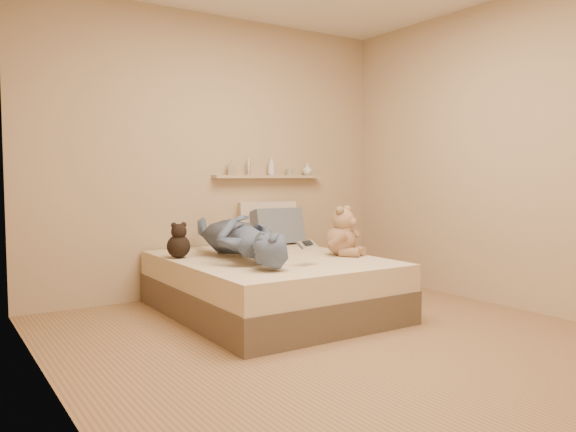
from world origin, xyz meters
TOP-DOWN VIEW (x-y plane):
  - room at (0.00, 0.00)m, footprint 3.80×3.80m
  - bed at (0.00, 0.93)m, footprint 1.50×1.90m
  - game_console at (0.02, 0.42)m, footprint 0.19×0.12m
  - teddy_bear at (0.57, 0.69)m, footprint 0.33×0.34m
  - dark_plush at (-0.63, 1.28)m, footprint 0.19×0.19m
  - pillow_cream at (0.48, 1.76)m, footprint 0.59×0.36m
  - pillow_grey at (0.52, 1.62)m, footprint 0.50×0.22m
  - person at (-0.24, 0.98)m, footprint 0.78×1.55m
  - wall_shelf at (0.55, 1.84)m, footprint 1.20×0.12m
  - shelf_bottles at (0.66, 1.84)m, footprint 0.99×0.13m

SIDE VIEW (x-z plane):
  - bed at x=0.00m, z-range 0.00..0.45m
  - dark_plush at x=-0.63m, z-range 0.43..0.72m
  - game_console at x=0.02m, z-range 0.57..0.63m
  - teddy_bear at x=0.57m, z-range 0.41..0.83m
  - pillow_grey at x=0.52m, z-range 0.44..0.80m
  - person at x=-0.24m, z-range 0.45..0.80m
  - pillow_cream at x=0.48m, z-range 0.44..0.86m
  - wall_shelf at x=0.55m, z-range 1.09..1.11m
  - shelf_bottles at x=0.66m, z-range 1.10..1.27m
  - room at x=0.00m, z-range -0.60..3.20m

